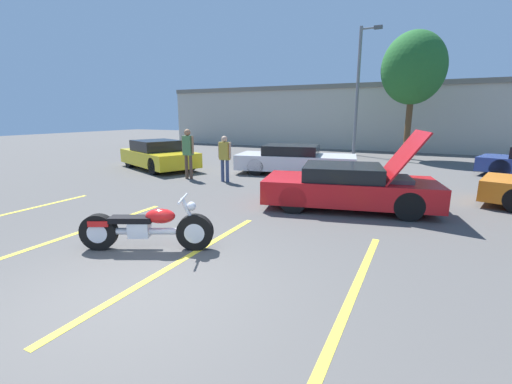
{
  "coord_description": "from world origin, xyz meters",
  "views": [
    {
      "loc": [
        3.32,
        -2.98,
        2.35
      ],
      "look_at": [
        0.27,
        3.17,
        0.8
      ],
      "focal_mm": 24.0,
      "sensor_mm": 36.0,
      "label": 1
    }
  ],
  "objects_px": {
    "tree_background": "(413,69)",
    "motorcycle": "(146,228)",
    "parked_car_left_row": "(158,155)",
    "spectator_by_show_car": "(225,155)",
    "light_pole": "(359,86)",
    "show_car_hood_open": "(349,186)",
    "spectator_near_motorcycle": "(188,149)",
    "parked_car_mid_left_row": "(295,160)"
  },
  "relations": [
    {
      "from": "parked_car_left_row",
      "to": "spectator_by_show_car",
      "type": "height_order",
      "value": "spectator_by_show_car"
    },
    {
      "from": "spectator_near_motorcycle",
      "to": "parked_car_left_row",
      "type": "bearing_deg",
      "value": 152.66
    },
    {
      "from": "motorcycle",
      "to": "parked_car_left_row",
      "type": "height_order",
      "value": "parked_car_left_row"
    },
    {
      "from": "motorcycle",
      "to": "spectator_by_show_car",
      "type": "distance_m",
      "value": 6.44
    },
    {
      "from": "parked_car_left_row",
      "to": "spectator_near_motorcycle",
      "type": "bearing_deg",
      "value": -4.16
    },
    {
      "from": "light_pole",
      "to": "motorcycle",
      "type": "xyz_separation_m",
      "value": [
        -0.53,
        -16.61,
        -3.55
      ]
    },
    {
      "from": "tree_background",
      "to": "show_car_hood_open",
      "type": "height_order",
      "value": "tree_background"
    },
    {
      "from": "light_pole",
      "to": "tree_background",
      "type": "distance_m",
      "value": 2.93
    },
    {
      "from": "parked_car_mid_left_row",
      "to": "spectator_near_motorcycle",
      "type": "bearing_deg",
      "value": -148.69
    },
    {
      "from": "show_car_hood_open",
      "to": "tree_background",
      "type": "bearing_deg",
      "value": 73.99
    },
    {
      "from": "tree_background",
      "to": "motorcycle",
      "type": "relative_size",
      "value": 3.01
    },
    {
      "from": "parked_car_mid_left_row",
      "to": "light_pole",
      "type": "bearing_deg",
      "value": 71.96
    },
    {
      "from": "show_car_hood_open",
      "to": "spectator_near_motorcycle",
      "type": "xyz_separation_m",
      "value": [
        -6.22,
        1.5,
        0.54
      ]
    },
    {
      "from": "motorcycle",
      "to": "parked_car_left_row",
      "type": "relative_size",
      "value": 0.48
    },
    {
      "from": "motorcycle",
      "to": "show_car_hood_open",
      "type": "bearing_deg",
      "value": 33.04
    },
    {
      "from": "parked_car_mid_left_row",
      "to": "spectator_by_show_car",
      "type": "height_order",
      "value": "spectator_by_show_car"
    },
    {
      "from": "light_pole",
      "to": "show_car_hood_open",
      "type": "xyz_separation_m",
      "value": [
        2.11,
        -12.19,
        -3.38
      ]
    },
    {
      "from": "spectator_by_show_car",
      "to": "parked_car_left_row",
      "type": "bearing_deg",
      "value": 163.28
    },
    {
      "from": "light_pole",
      "to": "spectator_near_motorcycle",
      "type": "relative_size",
      "value": 3.88
    },
    {
      "from": "light_pole",
      "to": "motorcycle",
      "type": "distance_m",
      "value": 17.0
    },
    {
      "from": "spectator_near_motorcycle",
      "to": "tree_background",
      "type": "bearing_deg",
      "value": 55.91
    },
    {
      "from": "tree_background",
      "to": "spectator_near_motorcycle",
      "type": "relative_size",
      "value": 3.57
    },
    {
      "from": "motorcycle",
      "to": "spectator_by_show_car",
      "type": "bearing_deg",
      "value": 82.8
    },
    {
      "from": "spectator_near_motorcycle",
      "to": "spectator_by_show_car",
      "type": "distance_m",
      "value": 1.51
    },
    {
      "from": "parked_car_left_row",
      "to": "light_pole",
      "type": "bearing_deg",
      "value": 76.85
    },
    {
      "from": "motorcycle",
      "to": "parked_car_mid_left_row",
      "type": "height_order",
      "value": "parked_car_mid_left_row"
    },
    {
      "from": "light_pole",
      "to": "parked_car_left_row",
      "type": "bearing_deg",
      "value": -126.32
    },
    {
      "from": "parked_car_mid_left_row",
      "to": "parked_car_left_row",
      "type": "relative_size",
      "value": 1.09
    },
    {
      "from": "light_pole",
      "to": "spectator_by_show_car",
      "type": "distance_m",
      "value": 11.27
    },
    {
      "from": "parked_car_mid_left_row",
      "to": "spectator_near_motorcycle",
      "type": "relative_size",
      "value": 2.71
    },
    {
      "from": "spectator_by_show_car",
      "to": "spectator_near_motorcycle",
      "type": "bearing_deg",
      "value": -174.68
    },
    {
      "from": "spectator_near_motorcycle",
      "to": "show_car_hood_open",
      "type": "bearing_deg",
      "value": -13.6
    },
    {
      "from": "tree_background",
      "to": "parked_car_left_row",
      "type": "xyz_separation_m",
      "value": [
        -9.61,
        -8.78,
        -4.09
      ]
    },
    {
      "from": "motorcycle",
      "to": "parked_car_left_row",
      "type": "distance_m",
      "value": 9.66
    },
    {
      "from": "tree_background",
      "to": "spectator_by_show_car",
      "type": "distance_m",
      "value": 12.0
    },
    {
      "from": "parked_car_left_row",
      "to": "spectator_near_motorcycle",
      "type": "height_order",
      "value": "spectator_near_motorcycle"
    },
    {
      "from": "light_pole",
      "to": "parked_car_left_row",
      "type": "xyz_separation_m",
      "value": [
        -6.82,
        -9.28,
        -3.34
      ]
    },
    {
      "from": "light_pole",
      "to": "show_car_hood_open",
      "type": "height_order",
      "value": "light_pole"
    },
    {
      "from": "motorcycle",
      "to": "light_pole",
      "type": "bearing_deg",
      "value": 62.03
    },
    {
      "from": "motorcycle",
      "to": "spectator_near_motorcycle",
      "type": "relative_size",
      "value": 1.19
    },
    {
      "from": "tree_background",
      "to": "motorcycle",
      "type": "distance_m",
      "value": 17.0
    },
    {
      "from": "light_pole",
      "to": "show_car_hood_open",
      "type": "distance_m",
      "value": 12.83
    }
  ]
}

